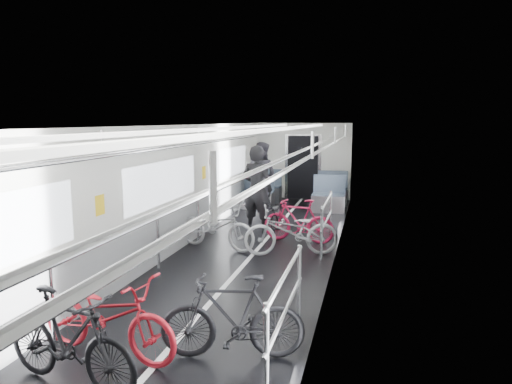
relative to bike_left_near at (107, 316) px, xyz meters
The scene contains 10 objects.
car_shell 5.21m from the bike_left_near, 83.77° to the left, with size 3.02×14.01×2.41m.
bike_left_near is the anchor object (origin of this frame).
bike_left_mid 0.60m from the bike_left_near, 92.36° to the right, with size 0.45×1.59×0.95m, color black.
bike_left_far 4.20m from the bike_left_near, 93.13° to the left, with size 0.60×1.72×0.90m, color #A5A6AA.
bike_right_near 1.32m from the bike_left_near, 12.35° to the left, with size 0.43×1.52×0.92m, color black.
bike_right_mid 4.28m from the bike_left_near, 72.83° to the left, with size 0.61×1.75×0.92m, color #A1A2A6.
bike_right_far 5.21m from the bike_left_near, 76.18° to the left, with size 0.42×1.50×0.90m, color #B0153A.
bike_aisle 5.55m from the bike_left_near, 82.87° to the left, with size 0.53×1.53×0.80m, color black.
person_standing 5.64m from the bike_left_near, 87.70° to the left, with size 0.71×0.47×1.95m, color black.
person_seated 8.35m from the bike_left_near, 92.28° to the left, with size 0.92×0.72×1.89m, color #2A282F.
Camera 1 is at (2.07, -7.38, 2.49)m, focal length 32.00 mm.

